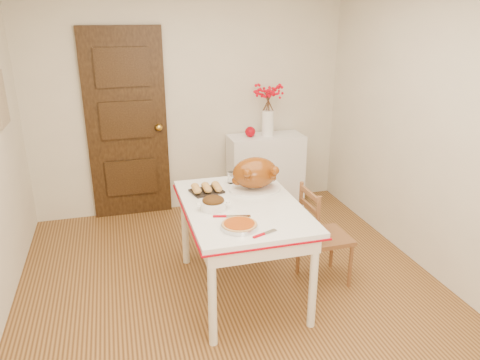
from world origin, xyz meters
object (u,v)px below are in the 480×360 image
object	(u,v)px
chair_oak	(325,235)
pumpkin_pie	(239,225)
sideboard	(265,171)
turkey_platter	(255,175)
kitchen_table	(242,249)

from	to	relation	value
chair_oak	pumpkin_pie	bearing A→B (deg)	112.43
sideboard	turkey_platter	world-z (taller)	turkey_platter
chair_oak	sideboard	bearing A→B (deg)	-2.64
sideboard	pumpkin_pie	size ratio (longest dim) A/B	3.38
chair_oak	turkey_platter	bearing A→B (deg)	61.48
kitchen_table	turkey_platter	size ratio (longest dim) A/B	2.99
sideboard	chair_oak	distance (m)	1.68
sideboard	chair_oak	bearing A→B (deg)	-91.21
turkey_platter	pumpkin_pie	distance (m)	0.73
sideboard	pumpkin_pie	world-z (taller)	sideboard
kitchen_table	chair_oak	distance (m)	0.72
chair_oak	kitchen_table	bearing A→B (deg)	86.46
kitchen_table	sideboard	bearing A→B (deg)	65.39
sideboard	kitchen_table	xyz separation A→B (m)	(-0.76, -1.65, -0.04)
turkey_platter	pumpkin_pie	bearing A→B (deg)	-100.64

